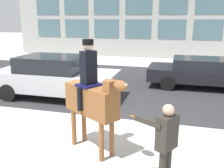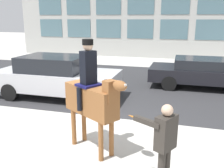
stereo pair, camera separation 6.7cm
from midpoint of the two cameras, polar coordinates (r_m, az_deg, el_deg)
The scene contains 6 objects.
ground_plane at distance 7.38m, azimuth -1.24°, elevation -9.20°, with size 80.00×80.00×0.00m, color #B2AFA8.
road_surface at distance 11.76m, azimuth 5.23°, elevation 0.02°, with size 22.84×8.50×0.01m.
mounted_horse_lead at distance 5.57m, azimuth -4.91°, elevation -3.01°, with size 1.69×1.20×2.57m.
pedestrian_bystander at distance 4.51m, azimuth 11.70°, elevation -12.60°, with size 0.91×0.46×1.62m.
street_car_near_lane at distance 9.89m, azimuth -13.11°, elevation 1.74°, with size 4.77×2.07×1.61m.
street_car_far_lane at distance 11.73m, azimuth 19.88°, elevation 2.63°, with size 4.78×2.04×1.30m.
Camera 1 is at (1.86, -6.47, 3.01)m, focal length 40.00 mm.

